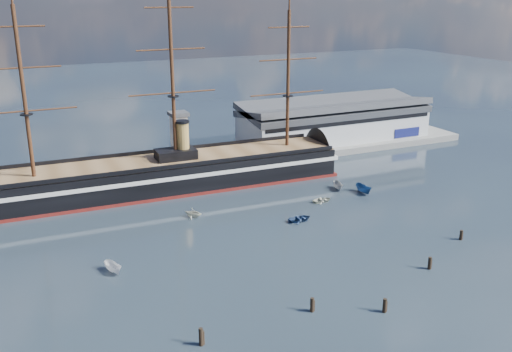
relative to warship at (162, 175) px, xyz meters
name	(u,v)px	position (x,y,z in m)	size (l,w,h in m)	color
ground	(213,212)	(5.89, -20.00, -4.04)	(600.00, 600.00, 0.00)	#1E2631
quay	(201,165)	(15.89, 16.00, -4.04)	(180.00, 18.00, 2.00)	slate
warehouse	(334,121)	(63.89, 20.00, 3.95)	(63.00, 21.00, 11.60)	#B7BABC
quay_tower	(179,138)	(8.89, 13.00, 5.72)	(5.00, 5.00, 15.00)	silver
warship	(162,175)	(0.00, 0.00, 0.00)	(113.11, 18.88, 53.94)	black
motorboat_a	(114,273)	(-20.97, -40.19, -4.04)	(5.91, 2.17, 2.36)	white
motorboat_b	(300,221)	(21.51, -33.19, -4.04)	(3.38, 1.35, 1.58)	navy
motorboat_c	(338,190)	(40.57, -19.02, -4.04)	(5.91, 2.17, 2.36)	gray
motorboat_d	(193,217)	(0.80, -21.13, -4.04)	(6.69, 2.90, 2.45)	beige
motorboat_e	(322,202)	(32.21, -25.01, -4.04)	(3.01, 1.20, 1.41)	beige
motorboat_f	(363,193)	(44.82, -24.08, -4.04)	(6.77, 2.48, 2.71)	navy
piling_near_left	(201,345)	(-14.18, -67.89, -4.04)	(0.64, 0.64, 3.50)	black
piling_near_mid	(384,312)	(15.08, -71.79, -4.04)	(0.64, 0.64, 3.09)	black
piling_near_right	(429,269)	(31.63, -63.28, -4.04)	(0.64, 0.64, 3.07)	black
piling_far_right	(461,240)	(46.33, -55.88, -4.04)	(0.64, 0.64, 2.79)	black
piling_extra	(312,312)	(4.80, -66.76, -4.04)	(0.64, 0.64, 3.11)	black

